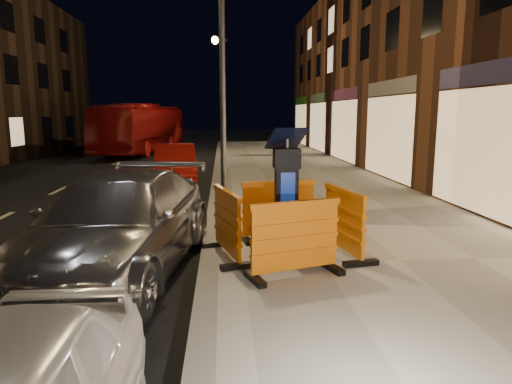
{
  "coord_description": "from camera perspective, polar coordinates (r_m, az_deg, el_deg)",
  "views": [
    {
      "loc": [
        0.24,
        -6.72,
        2.46
      ],
      "look_at": [
        0.8,
        1.0,
        1.1
      ],
      "focal_mm": 32.0,
      "sensor_mm": 36.0,
      "label": 1
    }
  ],
  "objects": [
    {
      "name": "barrier_kerbside",
      "position": [
        7.33,
        -3.63,
        -4.0
      ],
      "size": [
        0.92,
        1.5,
        1.09
      ],
      "primitive_type": "cube",
      "rotation": [
        0.0,
        0.0,
        1.84
      ],
      "color": "orange",
      "rests_on": "sidewalk"
    },
    {
      "name": "barrier_back",
      "position": [
        8.31,
        2.87,
        -2.32
      ],
      "size": [
        1.48,
        0.82,
        1.09
      ],
      "primitive_type": "cube",
      "rotation": [
        0.0,
        0.0,
        0.18
      ],
      "color": "orange",
      "rests_on": "sidewalk"
    },
    {
      "name": "bus_doubledecker",
      "position": [
        28.91,
        -13.89,
        4.78
      ],
      "size": [
        4.11,
        10.8,
        2.94
      ],
      "primitive_type": "imported",
      "rotation": [
        0.0,
        0.0,
        -0.16
      ],
      "color": "maroon",
      "rests_on": "ground"
    },
    {
      "name": "street_lamp_mid",
      "position": [
        9.75,
        -4.21,
        13.99
      ],
      "size": [
        0.12,
        0.12,
        6.0
      ],
      "primitive_type": "cylinder",
      "color": "#3F3F44",
      "rests_on": "sidewalk"
    },
    {
      "name": "parking_kiosk",
      "position": [
        7.3,
        3.8,
        -0.58
      ],
      "size": [
        0.74,
        0.74,
        1.95
      ],
      "primitive_type": "cube",
      "rotation": [
        0.0,
        0.0,
        0.23
      ],
      "color": "black",
      "rests_on": "sidewalk"
    },
    {
      "name": "street_lamp_far",
      "position": [
        24.73,
        -4.22,
        11.52
      ],
      "size": [
        0.12,
        0.12,
        6.0
      ],
      "primitive_type": "cylinder",
      "color": "#3F3F44",
      "rests_on": "sidewalk"
    },
    {
      "name": "sidewalk",
      "position": [
        7.65,
        17.45,
        -8.68
      ],
      "size": [
        6.0,
        60.0,
        0.15
      ],
      "primitive_type": "cube",
      "color": "#9A978C",
      "rests_on": "ground"
    },
    {
      "name": "car_red",
      "position": [
        16.83,
        -10.02,
        1.39
      ],
      "size": [
        1.85,
        4.15,
        1.32
      ],
      "primitive_type": "imported",
      "rotation": [
        0.0,
        0.0,
        0.11
      ],
      "color": "#9E140F",
      "rests_on": "ground"
    },
    {
      "name": "car_silver",
      "position": [
        7.56,
        -16.6,
        -9.46
      ],
      "size": [
        2.87,
        5.47,
        1.51
      ],
      "primitive_type": "imported",
      "rotation": [
        0.0,
        0.0,
        -0.15
      ],
      "color": "#AAAAAE",
      "rests_on": "ground"
    },
    {
      "name": "barrier_front",
      "position": [
        6.49,
        4.92,
        -5.87
      ],
      "size": [
        1.51,
        0.98,
        1.09
      ],
      "primitive_type": "cube",
      "rotation": [
        0.0,
        0.0,
        0.32
      ],
      "color": "orange",
      "rests_on": "sidewalk"
    },
    {
      "name": "ground_plane",
      "position": [
        7.16,
        -5.91,
        -10.18
      ],
      "size": [
        120.0,
        120.0,
        0.0
      ],
      "primitive_type": "plane",
      "color": "black",
      "rests_on": "ground"
    },
    {
      "name": "kerb",
      "position": [
        7.13,
        -5.92,
        -9.62
      ],
      "size": [
        0.3,
        60.0,
        0.15
      ],
      "primitive_type": "cube",
      "color": "slate",
      "rests_on": "ground"
    },
    {
      "name": "barrier_bldgside",
      "position": [
        7.58,
        10.91,
        -3.69
      ],
      "size": [
        0.84,
        1.48,
        1.09
      ],
      "primitive_type": "cube",
      "rotation": [
        0.0,
        0.0,
        1.77
      ],
      "color": "orange",
      "rests_on": "sidewalk"
    }
  ]
}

